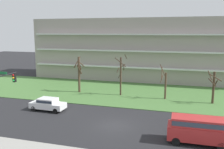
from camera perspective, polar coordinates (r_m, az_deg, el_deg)
name	(u,v)px	position (r m, az deg, el deg)	size (l,w,h in m)	color
ground	(115,125)	(26.48, 0.58, -11.67)	(160.00, 160.00, 0.00)	#232326
grass_lawn_strip	(138,93)	(39.50, 6.12, -4.37)	(80.00, 16.00, 0.08)	#477238
apartment_building	(151,49)	(51.59, 8.90, 5.78)	(47.47, 11.59, 12.29)	#9E938C
tree_far_left	(79,73)	(39.78, -7.59, 0.34)	(1.71, 1.68, 5.80)	#4C3828
tree_left	(121,74)	(37.50, 2.09, 0.09)	(1.73, 1.88, 6.45)	#423023
tree_center	(165,84)	(36.34, 12.09, -2.06)	(1.07, 1.64, 5.10)	#4C3828
tree_right	(213,86)	(35.90, 22.37, -2.49)	(1.72, 1.41, 4.52)	#423023
van_red_near_left	(198,128)	(23.30, 19.26, -11.65)	(5.23, 2.09, 2.36)	#B22828
sedan_white_center_left	(48,104)	(31.97, -14.61, -6.53)	(4.45, 1.92, 1.57)	white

